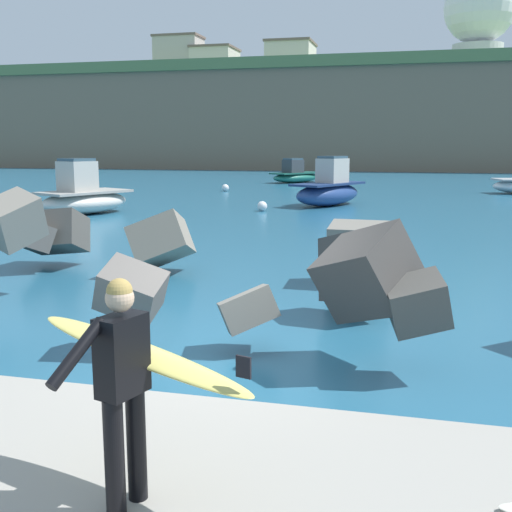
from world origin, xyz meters
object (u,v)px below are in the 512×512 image
mooring_buoy_inner (225,188)px  station_building_central (291,58)px  radar_dome (479,16)px  mooring_buoy_middle (262,206)px  station_building_west (215,63)px  boat_mid_left (83,197)px  boat_near_centre (329,190)px  surfer_with_board (129,371)px  boat_mid_right (295,175)px  station_building_east (179,57)px

mooring_buoy_inner → station_building_central: 51.21m
mooring_buoy_inner → radar_dome: radar_dome is taller
mooring_buoy_inner → mooring_buoy_middle: same height
mooring_buoy_inner → station_building_west: (-16.55, 49.98, 13.93)m
boat_mid_left → mooring_buoy_middle: bearing=22.6°
boat_near_centre → station_building_west: station_building_west is taller
boat_near_centre → station_building_west: size_ratio=0.74×
boat_near_centre → mooring_buoy_inner: 10.68m
boat_near_centre → mooring_buoy_inner: (-7.50, 7.59, -0.54)m
surfer_with_board → station_building_central: 85.03m
boat_near_centre → boat_mid_right: bearing=105.7°
mooring_buoy_inner → station_building_central: station_building_central is taller
radar_dome → station_building_central: size_ratio=1.78×
boat_mid_left → boat_mid_right: (4.73, 23.52, -0.16)m
surfer_with_board → station_building_central: station_building_central is taller
station_building_west → station_building_central: station_building_central is taller
surfer_with_board → mooring_buoy_middle: surfer_with_board is taller
surfer_with_board → station_building_west: 88.63m
boat_mid_left → radar_dome: 69.92m
boat_mid_right → station_building_central: 42.29m
mooring_buoy_middle → radar_dome: size_ratio=0.04×
boat_mid_left → boat_mid_right: 23.99m
boat_near_centre → station_building_east: bearing=117.1°
boat_near_centre → mooring_buoy_middle: (-2.51, -3.22, -0.54)m
boat_mid_right → mooring_buoy_inner: 10.11m
mooring_buoy_middle → station_building_east: bearing=113.9°
boat_mid_left → mooring_buoy_inner: bearing=81.3°
surfer_with_board → boat_near_centre: boat_near_centre is taller
boat_mid_left → station_building_west: (-14.44, 63.74, 13.42)m
surfer_with_board → station_building_east: (-31.28, 83.23, 13.72)m
boat_near_centre → mooring_buoy_inner: size_ratio=10.94×
mooring_buoy_middle → station_building_central: size_ratio=0.06×
boat_near_centre → mooring_buoy_middle: bearing=-127.9°
boat_near_centre → boat_mid_right: boat_near_centre is taller
boat_near_centre → radar_dome: bearing=79.3°
mooring_buoy_middle → radar_dome: 65.54m
boat_mid_right → mooring_buoy_inner: bearing=-105.0°
radar_dome → boat_near_centre: bearing=-100.7°
mooring_buoy_inner → station_building_west: 54.46m
boat_mid_right → mooring_buoy_middle: size_ratio=11.00×
boat_mid_right → radar_dome: bearing=68.8°
station_building_central → station_building_east: station_building_east is taller
boat_near_centre → boat_mid_left: size_ratio=1.05×
boat_mid_right → station_building_west: (-19.17, 40.22, 13.57)m
boat_near_centre → station_building_east: station_building_east is taller
mooring_buoy_middle → station_building_central: station_building_central is taller
mooring_buoy_inner → station_building_east: 56.04m
surfer_with_board → radar_dome: (8.96, 84.29, 17.62)m
boat_mid_right → boat_near_centre: bearing=-74.3°
station_building_central → station_building_west: bearing=174.6°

